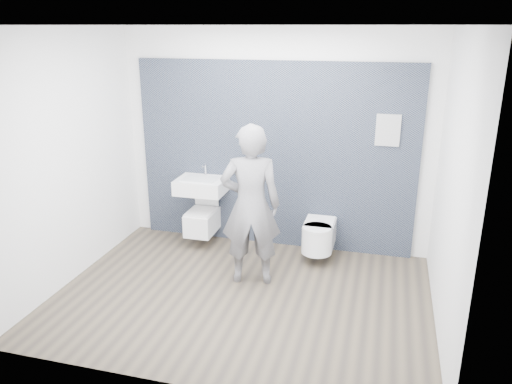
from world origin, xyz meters
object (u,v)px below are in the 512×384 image
(toilet_square, at_px, (202,220))
(toilet_rounded, at_px, (318,236))
(washbasin, at_px, (201,185))
(visitor, at_px, (251,206))

(toilet_square, height_order, toilet_rounded, toilet_square)
(washbasin, relative_size, toilet_rounded, 0.99)
(washbasin, distance_m, toilet_square, 0.48)
(toilet_rounded, bearing_deg, visitor, -131.75)
(toilet_square, distance_m, toilet_rounded, 1.57)
(toilet_square, xyz_separation_m, toilet_rounded, (1.57, -0.07, -0.02))
(toilet_rounded, height_order, visitor, visitor)
(toilet_square, bearing_deg, washbasin, 90.00)
(toilet_square, height_order, visitor, visitor)
(toilet_square, relative_size, toilet_rounded, 1.08)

